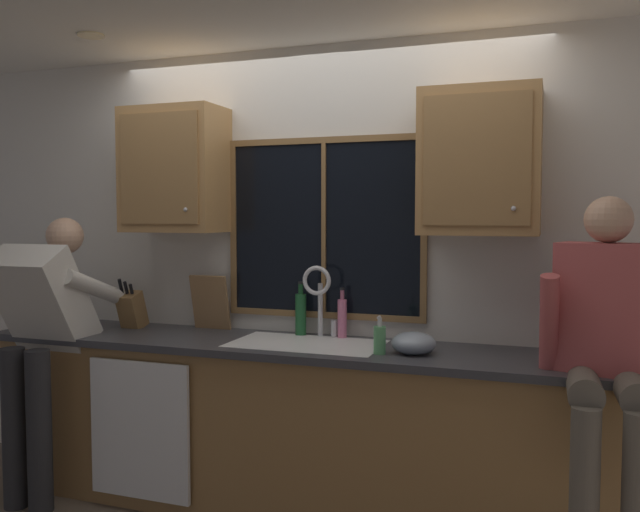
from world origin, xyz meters
TOP-DOWN VIEW (x-y plane):
  - back_wall at (0.00, 0.06)m, footprint 5.94×0.12m
  - ceiling_downlight_left at (-1.06, -0.60)m, footprint 0.14×0.14m
  - window_glass at (0.04, -0.01)m, footprint 1.10×0.02m
  - window_frame_top at (0.04, -0.02)m, footprint 1.17×0.02m
  - window_frame_bottom at (0.04, -0.02)m, footprint 1.17×0.02m
  - window_frame_left at (-0.53, -0.02)m, footprint 0.03×0.02m
  - window_frame_right at (0.60, -0.02)m, footprint 0.03×0.02m
  - window_mullion_center at (0.04, -0.02)m, footprint 0.02×0.02m
  - lower_cabinet_run at (0.00, -0.29)m, footprint 3.54×0.58m
  - countertop at (0.00, -0.31)m, footprint 3.60×0.62m
  - dishwasher_front at (-0.80, -0.61)m, footprint 0.60×0.02m
  - upper_cabinet_left at (-0.83, -0.17)m, footprint 0.58×0.36m
  - upper_cabinet_right at (0.91, -0.17)m, footprint 0.58×0.36m
  - sink at (0.04, -0.30)m, footprint 0.80×0.46m
  - faucet at (0.04, -0.12)m, footprint 0.18×0.09m
  - person_standing at (-1.41, -0.63)m, footprint 0.53×0.68m
  - person_sitting_on_counter at (1.48, -0.57)m, footprint 0.54×0.65m
  - knife_block at (-1.13, -0.20)m, footprint 0.12×0.18m
  - cutting_board at (-0.66, -0.08)m, footprint 0.23×0.09m
  - mixing_bowl at (0.62, -0.35)m, footprint 0.22×0.22m
  - soap_dispenser at (0.47, -0.42)m, footprint 0.06×0.07m
  - bottle_green_glass at (-0.08, -0.08)m, footprint 0.06×0.06m
  - bottle_tall_clear at (0.16, -0.08)m, footprint 0.05×0.05m

SIDE VIEW (x-z plane):
  - lower_cabinet_run at x=0.00m, z-range 0.00..0.88m
  - dishwasher_front at x=-0.80m, z-range 0.09..0.83m
  - sink at x=0.04m, z-range 0.72..0.93m
  - countertop at x=0.00m, z-range 0.88..0.92m
  - person_standing at x=-1.41m, z-range 0.18..1.76m
  - mixing_bowl at x=0.62m, z-range 0.91..1.03m
  - soap_dispenser at x=0.47m, z-range 0.90..1.09m
  - knife_block at x=-1.13m, z-range 0.87..1.19m
  - window_frame_bottom at x=0.04m, z-range 1.01..1.05m
  - bottle_tall_clear at x=0.16m, z-range 0.90..1.17m
  - bottle_green_glass at x=-0.08m, z-range 0.89..1.20m
  - cutting_board at x=-0.66m, z-range 0.92..1.24m
  - person_sitting_on_counter at x=1.48m, z-range 0.47..1.73m
  - faucet at x=0.04m, z-range 0.97..1.37m
  - back_wall at x=0.00m, z-range 0.00..2.55m
  - window_glass at x=0.04m, z-range 1.05..2.00m
  - window_frame_left at x=-0.53m, z-range 1.05..2.00m
  - window_frame_right at x=0.60m, z-range 1.05..2.00m
  - window_mullion_center at x=0.04m, z-range 1.05..2.00m
  - upper_cabinet_left at x=-0.83m, z-range 1.50..2.22m
  - upper_cabinet_right at x=0.91m, z-range 1.50..2.22m
  - window_frame_top at x=0.04m, z-range 2.00..2.04m
  - ceiling_downlight_left at x=-1.06m, z-range 2.54..2.55m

